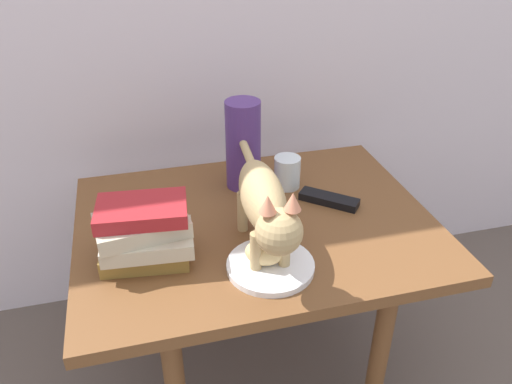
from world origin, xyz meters
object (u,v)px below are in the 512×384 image
at_px(bread_roll, 264,253).
at_px(book_stack, 144,233).
at_px(tv_remote, 329,199).
at_px(side_table, 256,241).
at_px(cat, 265,204).
at_px(plate, 270,266).
at_px(candle_jar, 287,174).
at_px(green_vase, 243,145).

xyz_separation_m(bread_roll, book_stack, (-0.23, 0.09, 0.03)).
xyz_separation_m(book_stack, tv_remote, (0.46, 0.12, -0.06)).
bearing_deg(tv_remote, side_table, -130.28).
xyz_separation_m(cat, book_stack, (-0.25, 0.05, -0.06)).
bearing_deg(tv_remote, plate, -94.58).
height_order(side_table, book_stack, book_stack).
relative_size(side_table, candle_jar, 9.97).
bearing_deg(bread_roll, green_vase, 83.49).
bearing_deg(tv_remote, cat, -101.58).
relative_size(side_table, cat, 1.77).
distance_m(side_table, bread_roll, 0.20).
height_order(side_table, cat, cat).
height_order(bread_roll, green_vase, green_vase).
height_order(candle_jar, tv_remote, candle_jar).
xyz_separation_m(bread_roll, tv_remote, (0.23, 0.21, -0.03)).
xyz_separation_m(side_table, cat, (-0.02, -0.13, 0.19)).
distance_m(plate, cat, 0.13).
bearing_deg(side_table, green_vase, 86.23).
bearing_deg(book_stack, tv_remote, 14.36).
distance_m(bread_roll, tv_remote, 0.31).
bearing_deg(plate, tv_remote, 44.58).
relative_size(cat, tv_remote, 3.20).
height_order(side_table, candle_jar, candle_jar).
relative_size(bread_roll, cat, 0.17).
xyz_separation_m(candle_jar, tv_remote, (0.08, -0.11, -0.03)).
bearing_deg(cat, book_stack, 169.12).
height_order(bread_roll, book_stack, book_stack).
distance_m(side_table, tv_remote, 0.21).
bearing_deg(cat, green_vase, 84.91).
xyz_separation_m(book_stack, candle_jar, (0.38, 0.23, -0.03)).
bearing_deg(book_stack, side_table, 18.34).
bearing_deg(tv_remote, green_vase, -176.59).
distance_m(green_vase, candle_jar, 0.14).
bearing_deg(tv_remote, bread_roll, -97.12).
xyz_separation_m(side_table, tv_remote, (0.20, 0.03, 0.07)).
bearing_deg(book_stack, bread_roll, -20.34).
bearing_deg(plate, candle_jar, 66.76).
bearing_deg(cat, bread_roll, -107.24).
relative_size(book_stack, green_vase, 0.87).
height_order(book_stack, green_vase, green_vase).
xyz_separation_m(bread_roll, green_vase, (0.04, 0.35, 0.08)).
distance_m(side_table, candle_jar, 0.21).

